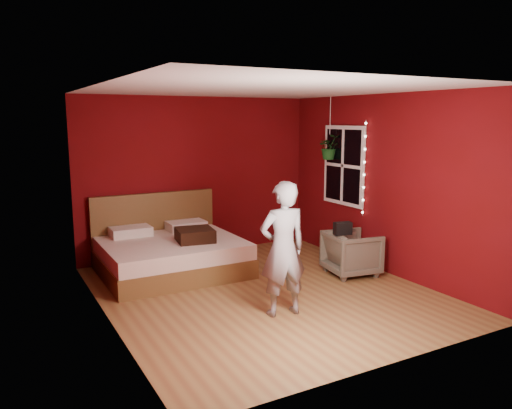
% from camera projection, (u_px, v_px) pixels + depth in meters
% --- Properties ---
extents(floor, '(4.50, 4.50, 0.00)m').
position_uv_depth(floor, '(265.00, 292.00, 6.54)').
color(floor, olive).
rests_on(floor, ground).
extents(room_walls, '(4.04, 4.54, 2.62)m').
position_uv_depth(room_walls, '(265.00, 164.00, 6.25)').
color(room_walls, '#5C090E').
rests_on(room_walls, ground).
extents(window, '(0.05, 0.97, 1.27)m').
position_uv_depth(window, '(344.00, 166.00, 7.99)').
color(window, white).
rests_on(window, room_walls).
extents(fairy_lights, '(0.04, 0.04, 1.45)m').
position_uv_depth(fairy_lights, '(364.00, 168.00, 7.53)').
color(fairy_lights, silver).
rests_on(fairy_lights, room_walls).
extents(bed, '(1.98, 1.68, 1.09)m').
position_uv_depth(bed, '(170.00, 253.00, 7.37)').
color(bed, brown).
rests_on(bed, ground).
extents(person, '(0.60, 0.43, 1.56)m').
position_uv_depth(person, '(283.00, 249.00, 5.67)').
color(person, slate).
rests_on(person, ground).
extents(armchair, '(0.80, 0.78, 0.64)m').
position_uv_depth(armchair, '(352.00, 253.00, 7.23)').
color(armchair, '#645E4F').
rests_on(armchair, ground).
extents(handbag, '(0.27, 0.17, 0.18)m').
position_uv_depth(handbag, '(343.00, 228.00, 7.00)').
color(handbag, black).
rests_on(handbag, armchair).
extents(throw_pillow, '(0.59, 0.59, 0.18)m').
position_uv_depth(throw_pillow, '(195.00, 235.00, 7.20)').
color(throw_pillow, black).
rests_on(throw_pillow, bed).
extents(hanging_plant, '(0.45, 0.42, 1.02)m').
position_uv_depth(hanging_plant, '(329.00, 147.00, 8.14)').
color(hanging_plant, silver).
rests_on(hanging_plant, room_walls).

